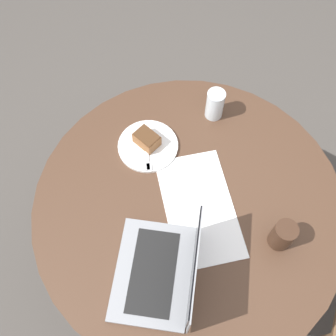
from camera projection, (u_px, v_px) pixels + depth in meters
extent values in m
plane|color=#4C4742|center=(182.00, 259.00, 2.02)|extent=(12.00, 12.00, 0.00)
cylinder|color=#4C3323|center=(182.00, 259.00, 2.01)|extent=(0.47, 0.47, 0.02)
cylinder|color=#4C3323|center=(185.00, 237.00, 1.69)|extent=(0.11, 0.11, 0.70)
cylinder|color=#4C3323|center=(189.00, 204.00, 1.37)|extent=(1.08, 1.08, 0.03)
cube|color=brown|center=(332.00, 259.00, 1.79)|extent=(0.05, 0.05, 0.46)
cube|color=white|center=(199.00, 207.00, 1.35)|extent=(0.43, 0.26, 0.00)
cylinder|color=white|center=(148.00, 146.00, 1.46)|extent=(0.22, 0.22, 0.01)
cube|color=brown|center=(147.00, 139.00, 1.43)|extent=(0.11, 0.10, 0.05)
cube|color=#4D311C|center=(146.00, 136.00, 1.41)|extent=(0.10, 0.10, 0.00)
cube|color=silver|center=(147.00, 150.00, 1.44)|extent=(0.17, 0.04, 0.00)
cube|color=silver|center=(148.00, 167.00, 1.40)|extent=(0.03, 0.03, 0.00)
cylinder|color=#3D2619|center=(283.00, 235.00, 1.24)|extent=(0.07, 0.07, 0.11)
cylinder|color=silver|center=(215.00, 104.00, 1.48)|extent=(0.07, 0.07, 0.13)
cube|color=gray|center=(153.00, 272.00, 1.23)|extent=(0.39, 0.35, 0.02)
cube|color=black|center=(153.00, 272.00, 1.22)|extent=(0.30, 0.23, 0.00)
cube|color=gray|center=(195.00, 269.00, 1.12)|extent=(0.30, 0.14, 0.22)
cube|color=black|center=(193.00, 269.00, 1.12)|extent=(0.28, 0.13, 0.20)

